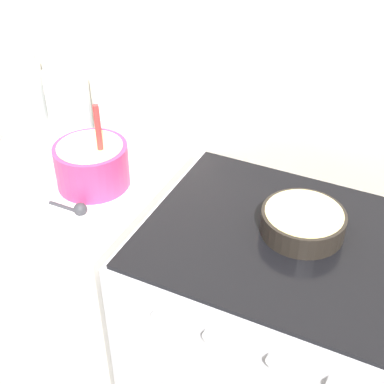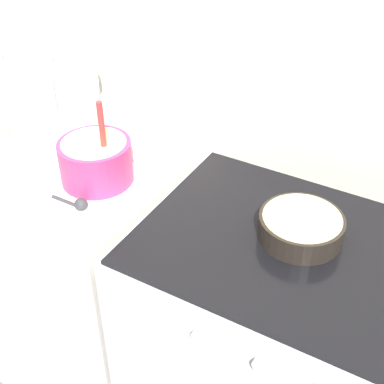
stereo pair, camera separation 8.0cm
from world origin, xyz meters
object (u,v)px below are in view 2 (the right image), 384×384
storage_jar_left (32,89)px  baking_pan (301,226)px  stove (270,356)px  storage_jar_middle (80,102)px  mixing_bowl (96,160)px  storage_jar_right (132,123)px

storage_jar_left → baking_pan: bearing=-8.4°
stove → storage_jar_middle: size_ratio=3.68×
stove → baking_pan: bearing=60.1°
baking_pan → storage_jar_middle: (-0.81, 0.15, 0.07)m
mixing_bowl → storage_jar_middle: 0.31m
mixing_bowl → baking_pan: mixing_bowl is taller
mixing_bowl → storage_jar_middle: bearing=137.2°
baking_pan → storage_jar_middle: storage_jar_middle is taller
storage_jar_left → storage_jar_middle: (0.20, -0.00, 0.00)m
stove → storage_jar_left: bearing=169.4°
stove → storage_jar_left: 1.15m
stove → mixing_bowl: 0.77m
baking_pan → storage_jar_right: size_ratio=1.05×
mixing_bowl → baking_pan: bearing=5.6°
stove → baking_pan: baking_pan is taller
baking_pan → stove: bearing=-119.9°
storage_jar_left → storage_jar_right: bearing=0.0°
baking_pan → mixing_bowl: bearing=-174.4°
mixing_bowl → storage_jar_right: (-0.02, 0.21, 0.01)m
baking_pan → storage_jar_left: bearing=171.6°
baking_pan → storage_jar_right: bearing=166.2°
mixing_bowl → storage_jar_right: mixing_bowl is taller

